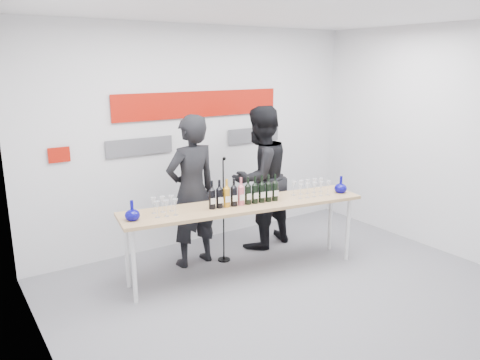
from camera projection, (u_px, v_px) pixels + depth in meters
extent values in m
plane|color=slate|center=(289.00, 291.00, 5.26)|extent=(5.00, 5.00, 0.00)
cube|color=silver|center=(200.00, 137.00, 6.51)|extent=(5.00, 0.04, 3.00)
cube|color=#A81307|center=(200.00, 104.00, 6.38)|extent=(2.50, 0.02, 0.35)
cube|color=#59595E|center=(140.00, 147.00, 6.02)|extent=(0.90, 0.02, 0.22)
cube|color=#59595E|center=(254.00, 135.00, 6.98)|extent=(0.90, 0.02, 0.22)
cube|color=#A81307|center=(59.00, 155.00, 5.48)|extent=(0.25, 0.02, 0.18)
cube|color=tan|center=(245.00, 205.00, 5.53)|extent=(3.00, 1.07, 0.04)
cylinder|color=silver|center=(134.00, 266.00, 4.92)|extent=(0.05, 0.05, 0.84)
cylinder|color=silver|center=(348.00, 229.00, 6.00)|extent=(0.05, 0.05, 0.84)
cylinder|color=silver|center=(127.00, 253.00, 5.27)|extent=(0.05, 0.05, 0.84)
cylinder|color=silver|center=(330.00, 220.00, 6.35)|extent=(0.05, 0.05, 0.84)
imported|color=black|center=(192.00, 191.00, 5.78)|extent=(0.73, 0.52, 1.91)
imported|color=black|center=(260.00, 178.00, 6.38)|extent=(1.07, 0.90, 1.95)
cylinder|color=black|center=(224.00, 260.00, 6.09)|extent=(0.16, 0.16, 0.02)
cylinder|color=black|center=(224.00, 211.00, 5.93)|extent=(0.02, 0.02, 1.34)
sphere|color=black|center=(224.00, 159.00, 5.74)|extent=(0.04, 0.04, 0.04)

